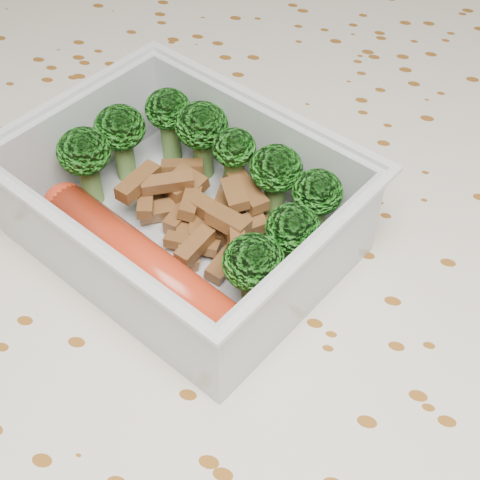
# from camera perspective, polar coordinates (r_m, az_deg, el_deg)

# --- Properties ---
(dining_table) EXTENTS (1.40, 0.90, 0.75)m
(dining_table) POSITION_cam_1_polar(r_m,az_deg,el_deg) (0.46, 1.07, -8.97)
(dining_table) COLOR brown
(dining_table) RESTS_ON ground
(tablecloth) EXTENTS (1.46, 0.96, 0.19)m
(tablecloth) POSITION_cam_1_polar(r_m,az_deg,el_deg) (0.42, 1.17, -5.17)
(tablecloth) COLOR silver
(tablecloth) RESTS_ON dining_table
(lunch_container) EXTENTS (0.23, 0.21, 0.06)m
(lunch_container) POSITION_cam_1_polar(r_m,az_deg,el_deg) (0.38, -4.84, 2.08)
(lunch_container) COLOR silver
(lunch_container) RESTS_ON tablecloth
(broccoli_florets) EXTENTS (0.17, 0.13, 0.05)m
(broccoli_florets) POSITION_cam_1_polar(r_m,az_deg,el_deg) (0.38, -2.71, 5.95)
(broccoli_florets) COLOR #608C3F
(broccoli_florets) RESTS_ON lunch_container
(meat_pile) EXTENTS (0.10, 0.08, 0.03)m
(meat_pile) POSITION_cam_1_polar(r_m,az_deg,el_deg) (0.39, -3.31, 2.60)
(meat_pile) COLOR brown
(meat_pile) RESTS_ON lunch_container
(sausage) EXTENTS (0.14, 0.08, 0.03)m
(sausage) POSITION_cam_1_polar(r_m,az_deg,el_deg) (0.36, -8.56, -1.88)
(sausage) COLOR red
(sausage) RESTS_ON lunch_container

